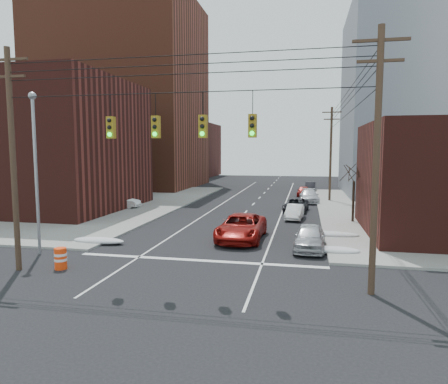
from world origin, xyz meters
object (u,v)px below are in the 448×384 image
at_px(parked_car_a, 310,237).
at_px(lot_car_c, 78,198).
at_px(red_pickup, 241,227).
at_px(lot_car_a, 122,201).
at_px(parked_car_c, 296,205).
at_px(lot_car_d, 70,200).
at_px(parked_car_b, 295,212).
at_px(parked_car_e, 304,191).
at_px(construction_barrel, 61,258).
at_px(parked_car_f, 310,187).
at_px(parked_car_d, 309,196).
at_px(lot_car_b, 119,196).

height_order(parked_car_a, lot_car_c, lot_car_c).
bearing_deg(red_pickup, lot_car_a, 141.76).
xyz_separation_m(parked_car_c, lot_car_d, (-23.36, -2.18, 0.16)).
distance_m(parked_car_b, lot_car_a, 17.83).
bearing_deg(parked_car_c, parked_car_e, 92.93).
xyz_separation_m(red_pickup, parked_car_b, (3.30, 8.91, -0.22)).
distance_m(red_pickup, parked_car_b, 9.51).
height_order(parked_car_c, construction_barrel, parked_car_c).
bearing_deg(parked_car_f, lot_car_c, -137.72).
distance_m(parked_car_c, construction_barrel, 24.60).
xyz_separation_m(parked_car_b, construction_barrel, (-11.30, -17.38, -0.07)).
xyz_separation_m(parked_car_e, construction_barrel, (-11.96, -35.70, -0.08)).
height_order(parked_car_e, parked_car_f, parked_car_f).
distance_m(parked_car_a, lot_car_d, 27.83).
bearing_deg(parked_car_b, construction_barrel, -118.31).
bearing_deg(lot_car_c, red_pickup, -115.19).
relative_size(red_pickup, parked_car_d, 1.21).
bearing_deg(parked_car_d, parked_car_b, -99.67).
distance_m(parked_car_e, lot_car_b, 23.65).
relative_size(parked_car_d, lot_car_d, 1.32).
bearing_deg(construction_barrel, parked_car_f, 72.94).
bearing_deg(red_pickup, parked_car_d, 78.21).
bearing_deg(parked_car_c, lot_car_d, -169.02).
distance_m(parked_car_c, lot_car_a, 17.70).
bearing_deg(lot_car_a, construction_barrel, -159.05).
height_order(red_pickup, parked_car_b, red_pickup).
bearing_deg(parked_car_f, lot_car_d, -136.03).
distance_m(parked_car_f, construction_barrel, 43.98).
height_order(parked_car_a, lot_car_b, parked_car_a).
relative_size(parked_car_d, lot_car_c, 1.01).
xyz_separation_m(parked_car_e, lot_car_d, (-24.02, -16.03, 0.17)).
height_order(parked_car_a, lot_car_a, parked_car_a).
height_order(parked_car_a, construction_barrel, parked_car_a).
relative_size(lot_car_a, lot_car_b, 0.81).
relative_size(red_pickup, parked_car_e, 1.64).
bearing_deg(lot_car_c, lot_car_d, -178.31).
distance_m(parked_car_b, parked_car_c, 4.47).
height_order(parked_car_f, construction_barrel, parked_car_f).
xyz_separation_m(lot_car_d, construction_barrel, (12.06, -19.68, -0.25)).
height_order(red_pickup, lot_car_d, red_pickup).
relative_size(red_pickup, construction_barrel, 5.66).
bearing_deg(lot_car_a, parked_car_b, -95.33).
xyz_separation_m(lot_car_b, lot_car_d, (-3.03, -5.13, 0.03)).
distance_m(parked_car_a, parked_car_c, 15.29).
bearing_deg(red_pickup, construction_barrel, -132.46).
relative_size(parked_car_b, lot_car_a, 1.04).
distance_m(parked_car_b, construction_barrel, 20.73).
bearing_deg(construction_barrel, parked_car_b, 56.97).
bearing_deg(parked_car_d, parked_car_c, -103.66).
xyz_separation_m(parked_car_d, lot_car_b, (-21.67, -4.26, 0.04)).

